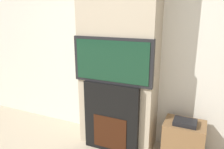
{
  "coord_description": "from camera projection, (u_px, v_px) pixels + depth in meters",
  "views": [
    {
      "loc": [
        1.03,
        -0.7,
        1.73
      ],
      "look_at": [
        0.0,
        1.6,
        1.03
      ],
      "focal_mm": 35.0,
      "sensor_mm": 36.0,
      "label": 1
    }
  ],
  "objects": [
    {
      "name": "wall_back",
      "position": [
        125.0,
        43.0,
        2.91
      ],
      "size": [
        6.0,
        0.06,
        2.7
      ],
      "color": "silver",
      "rests_on": "ground_plane"
    },
    {
      "name": "chimney_breast",
      "position": [
        119.0,
        45.0,
        2.7
      ],
      "size": [
        0.98,
        0.4,
        2.7
      ],
      "color": "tan",
      "rests_on": "ground_plane"
    },
    {
      "name": "media_stand",
      "position": [
        183.0,
        141.0,
        2.62
      ],
      "size": [
        0.47,
        0.35,
        0.55
      ],
      "color": "brown",
      "rests_on": "ground_plane"
    },
    {
      "name": "fireplace",
      "position": [
        112.0,
        118.0,
        2.77
      ],
      "size": [
        0.72,
        0.15,
        0.91
      ],
      "color": "black",
      "rests_on": "ground_plane"
    },
    {
      "name": "television",
      "position": [
        112.0,
        61.0,
        2.57
      ],
      "size": [
        1.0,
        0.07,
        0.56
      ],
      "color": "black",
      "rests_on": "fireplace"
    }
  ]
}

